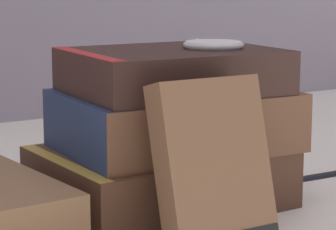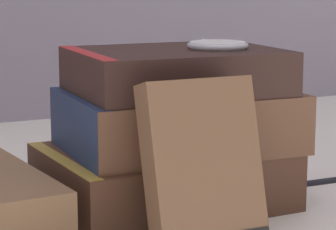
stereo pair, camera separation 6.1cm
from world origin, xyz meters
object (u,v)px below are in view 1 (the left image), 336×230
Objects in this scene: book_leaning_front at (214,171)px; book_flat_bottom at (155,178)px; pocket_watch at (213,45)px; fountain_pen at (316,174)px; book_flat_top at (168,71)px; reading_glasses at (35,177)px; book_flat_middle at (169,121)px.

book_flat_bottom is at bearing 82.65° from book_leaning_front.
pocket_watch is 0.42× the size of fountain_pen.
book_flat_top is (0.01, -0.01, 0.09)m from book_flat_bottom.
pocket_watch reaches higher than reading_glasses.
book_flat_top reaches higher than book_flat_middle.
book_flat_middle is 1.11× the size of book_flat_top.
book_leaning_front is 1.17× the size of reading_glasses.
book_leaning_front reaches higher than book_flat_middle.
book_flat_middle reaches higher than reading_glasses.
book_flat_bottom is at bearing 145.67° from book_flat_top.
reading_glasses is at bearing 118.11° from book_flat_middle.
book_flat_middle is (0.01, -0.00, 0.05)m from book_flat_bottom.
pocket_watch is (0.04, -0.01, 0.06)m from book_flat_middle.
book_leaning_front is at bearing -123.32° from pocket_watch.
pocket_watch is at bearing -51.84° from reading_glasses.
book_flat_top is 1.39× the size of book_leaning_front.
pocket_watch is at bearing -11.82° from book_flat_top.
fountain_pen is at bearing 29.37° from book_leaning_front.
book_flat_top is 0.05m from pocket_watch.
book_flat_middle is 0.04m from book_flat_top.
book_flat_top is (-0.00, -0.00, 0.04)m from book_flat_middle.
book_leaning_front is 2.27× the size of pocket_watch.
book_flat_middle is 0.17m from reading_glasses.
book_flat_top is at bearing 165.93° from pocket_watch.
fountain_pen is at bearing -3.11° from book_flat_bottom.
book_flat_middle is 1.54× the size of book_leaning_front.
reading_glasses is at bearing 117.02° from book_flat_top.
book_leaning_front is 0.14m from pocket_watch.
book_flat_top reaches higher than book_leaning_front.
book_flat_bottom is 0.09m from book_flat_top.
book_flat_bottom is at bearing -63.66° from reading_glasses.
book_flat_middle is at bearing -178.71° from fountain_pen.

